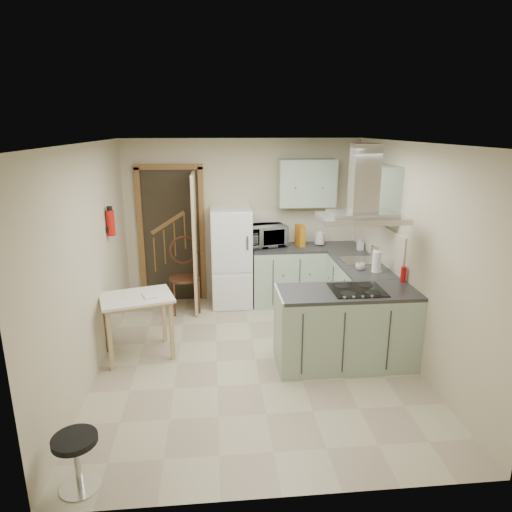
{
  "coord_description": "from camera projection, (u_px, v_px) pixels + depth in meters",
  "views": [
    {
      "loc": [
        -0.46,
        -4.85,
        2.66
      ],
      "look_at": [
        0.05,
        0.45,
        1.15
      ],
      "focal_mm": 32.0,
      "sensor_mm": 36.0,
      "label": 1
    }
  ],
  "objects": [
    {
      "name": "counter_right",
      "position": [
        353.0,
        288.0,
        6.5
      ],
      "size": [
        0.6,
        1.95,
        0.9
      ],
      "primitive_type": "cube",
      "color": "#9EB2A0",
      "rests_on": "floor"
    },
    {
      "name": "bentwood_chair",
      "position": [
        184.0,
        279.0,
        6.73
      ],
      "size": [
        0.53,
        0.53,
        1.01
      ],
      "primitive_type": "cube",
      "rotation": [
        0.0,
        0.0,
        0.21
      ],
      "color": "#473017",
      "rests_on": "floor"
    },
    {
      "name": "fire_extinguisher",
      "position": [
        111.0,
        223.0,
        5.7
      ],
      "size": [
        0.1,
        0.1,
        0.32
      ],
      "primitive_type": "cylinder",
      "color": "#B2140F",
      "rests_on": "left_wall"
    },
    {
      "name": "right_wall",
      "position": [
        412.0,
        254.0,
        5.23
      ],
      "size": [
        0.0,
        4.2,
        4.2
      ],
      "primitive_type": "plane",
      "rotation": [
        1.57,
        0.0,
        -1.57
      ],
      "color": "#BEB293",
      "rests_on": "floor"
    },
    {
      "name": "ceiling",
      "position": [
        256.0,
        143.0,
        4.73
      ],
      "size": [
        4.2,
        4.2,
        0.0
      ],
      "primitive_type": "plane",
      "rotation": [
        3.14,
        0.0,
        0.0
      ],
      "color": "silver",
      "rests_on": "back_wall"
    },
    {
      "name": "kettle",
      "position": [
        320.0,
        238.0,
        7.02
      ],
      "size": [
        0.17,
        0.17,
        0.22
      ],
      "primitive_type": "cylinder",
      "rotation": [
        0.0,
        0.0,
        0.11
      ],
      "color": "silver",
      "rests_on": "counter_back"
    },
    {
      "name": "wall_cabinet_back",
      "position": [
        307.0,
        183.0,
        6.83
      ],
      "size": [
        0.85,
        0.35,
        0.7
      ],
      "primitive_type": "cube",
      "color": "#9EB2A0",
      "rests_on": "back_wall"
    },
    {
      "name": "hob",
      "position": [
        357.0,
        290.0,
        5.09
      ],
      "size": [
        0.58,
        0.5,
        0.01
      ],
      "primitive_type": "cube",
      "color": "black",
      "rests_on": "peninsula"
    },
    {
      "name": "red_bottle",
      "position": [
        403.0,
        274.0,
        5.35
      ],
      "size": [
        0.08,
        0.08,
        0.18
      ],
      "primitive_type": "cylinder",
      "rotation": [
        0.0,
        0.0,
        0.21
      ],
      "color": "#BA100F",
      "rests_on": "peninsula"
    },
    {
      "name": "doorway",
      "position": [
        172.0,
        235.0,
        7.0
      ],
      "size": [
        1.1,
        0.12,
        2.1
      ],
      "primitive_type": "cube",
      "color": "brown",
      "rests_on": "floor"
    },
    {
      "name": "peninsula",
      "position": [
        346.0,
        328.0,
        5.21
      ],
      "size": [
        1.55,
        0.65,
        0.9
      ],
      "primitive_type": "cube",
      "color": "#9EB2A0",
      "rests_on": "floor"
    },
    {
      "name": "sink",
      "position": [
        359.0,
        261.0,
        6.21
      ],
      "size": [
        0.45,
        0.4,
        0.01
      ],
      "primitive_type": "cube",
      "color": "silver",
      "rests_on": "counter_right"
    },
    {
      "name": "left_wall",
      "position": [
        89.0,
        263.0,
        4.9
      ],
      "size": [
        0.0,
        4.2,
        4.2
      ],
      "primitive_type": "plane",
      "rotation": [
        1.57,
        0.0,
        1.57
      ],
      "color": "#BEB293",
      "rests_on": "floor"
    },
    {
      "name": "soap_bottle",
      "position": [
        360.0,
        244.0,
        6.73
      ],
      "size": [
        0.09,
        0.09,
        0.19
      ],
      "primitive_type": "imported",
      "rotation": [
        0.0,
        0.0,
        -0.07
      ],
      "color": "#ABAAB6",
      "rests_on": "counter_right"
    },
    {
      "name": "cereal_box",
      "position": [
        300.0,
        235.0,
        6.96
      ],
      "size": [
        0.13,
        0.23,
        0.32
      ],
      "primitive_type": "cube",
      "rotation": [
        0.0,
        0.0,
        0.22
      ],
      "color": "#C47717",
      "rests_on": "counter_back"
    },
    {
      "name": "floor",
      "position": [
        256.0,
        359.0,
        5.41
      ],
      "size": [
        4.2,
        4.2,
        0.0
      ],
      "primitive_type": "plane",
      "color": "#B4AC8C",
      "rests_on": "ground"
    },
    {
      "name": "extractor_hood",
      "position": [
        362.0,
        218.0,
        4.87
      ],
      "size": [
        0.9,
        0.55,
        0.1
      ],
      "primitive_type": "cube",
      "color": "silver",
      "rests_on": "ceiling"
    },
    {
      "name": "counter_back",
      "position": [
        287.0,
        275.0,
        7.07
      ],
      "size": [
        1.08,
        0.6,
        0.9
      ],
      "primitive_type": "cube",
      "color": "#9EB2A0",
      "rests_on": "floor"
    },
    {
      "name": "splashback",
      "position": [
        304.0,
        226.0,
        7.18
      ],
      "size": [
        1.68,
        0.02,
        0.5
      ],
      "primitive_type": "cube",
      "color": "beige",
      "rests_on": "counter_back"
    },
    {
      "name": "paper_towel",
      "position": [
        377.0,
        261.0,
        5.69
      ],
      "size": [
        0.12,
        0.12,
        0.28
      ],
      "primitive_type": "cylinder",
      "rotation": [
        0.0,
        0.0,
        -0.12
      ],
      "color": "white",
      "rests_on": "counter_right"
    },
    {
      "name": "drop_leaf_table",
      "position": [
        139.0,
        326.0,
        5.41
      ],
      "size": [
        0.95,
        0.81,
        0.76
      ],
      "primitive_type": "cube",
      "rotation": [
        0.0,
        0.0,
        0.28
      ],
      "color": "#DBCD87",
      "rests_on": "floor"
    },
    {
      "name": "book",
      "position": [
        143.0,
        293.0,
        5.27
      ],
      "size": [
        0.21,
        0.25,
        0.09
      ],
      "primitive_type": "imported",
      "rotation": [
        0.0,
        0.0,
        0.35
      ],
      "color": "#993343",
      "rests_on": "drop_leaf_table"
    },
    {
      "name": "stool",
      "position": [
        77.0,
        462.0,
        3.43
      ],
      "size": [
        0.35,
        0.35,
        0.45
      ],
      "primitive_type": "cylinder",
      "rotation": [
        0.0,
        0.0,
        0.03
      ],
      "color": "black",
      "rests_on": "floor"
    },
    {
      "name": "cup",
      "position": [
        360.0,
        267.0,
        5.81
      ],
      "size": [
        0.15,
        0.15,
        0.09
      ],
      "primitive_type": "imported",
      "rotation": [
        0.0,
        0.0,
        -0.37
      ],
      "color": "silver",
      "rests_on": "counter_right"
    },
    {
      "name": "fridge",
      "position": [
        231.0,
        258.0,
        6.91
      ],
      "size": [
        0.6,
        0.6,
        1.5
      ],
      "primitive_type": "cube",
      "color": "white",
      "rests_on": "floor"
    },
    {
      "name": "wall_cabinet_right",
      "position": [
        375.0,
        192.0,
        5.87
      ],
      "size": [
        0.35,
        0.9,
        0.7
      ],
      "primitive_type": "cube",
      "color": "#9EB2A0",
      "rests_on": "right_wall"
    },
    {
      "name": "back_wall",
      "position": [
        243.0,
        221.0,
        7.08
      ],
      "size": [
        3.6,
        0.0,
        3.6
      ],
      "primitive_type": "plane",
      "rotation": [
        1.57,
        0.0,
        0.0
      ],
      "color": "#BEB293",
      "rests_on": "floor"
    },
    {
      "name": "microwave",
      "position": [
        265.0,
        236.0,
        6.94
      ],
      "size": [
        0.68,
        0.55,
        0.33
      ],
      "primitive_type": "imported",
      "rotation": [
        0.0,
        0.0,
        0.28
      ],
      "color": "black",
      "rests_on": "counter_back"
    }
  ]
}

